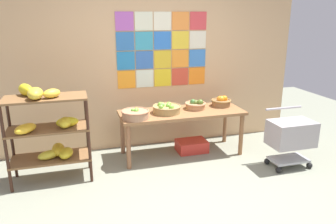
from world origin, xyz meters
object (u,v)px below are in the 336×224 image
(fruit_basket_back_left, at_px, (167,109))
(shopping_cart, at_px, (291,135))
(fruit_basket_left, at_px, (195,105))
(fruit_basket_back_right, at_px, (221,102))
(display_table, at_px, (182,116))
(fruit_basket_centre, at_px, (135,114))
(produce_crate_under_table, at_px, (192,146))
(banana_shelf_unit, at_px, (49,127))

(fruit_basket_back_left, relative_size, shopping_cart, 0.51)
(fruit_basket_left, distance_m, fruit_basket_back_right, 0.43)
(display_table, bearing_deg, shopping_cart, -32.37)
(fruit_basket_back_left, height_order, shopping_cart, fruit_basket_back_left)
(fruit_basket_back_right, xyz_separation_m, shopping_cart, (0.60, -0.89, -0.28))
(fruit_basket_left, height_order, fruit_basket_centre, same)
(fruit_basket_centre, bearing_deg, produce_crate_under_table, 12.87)
(fruit_basket_left, relative_size, fruit_basket_back_left, 0.77)
(display_table, bearing_deg, banana_shelf_unit, -170.19)
(fruit_basket_left, distance_m, produce_crate_under_table, 0.63)
(fruit_basket_centre, bearing_deg, display_table, 12.35)
(fruit_basket_centre, bearing_deg, shopping_cart, -18.23)
(display_table, xyz_separation_m, shopping_cart, (1.25, -0.79, -0.14))
(fruit_basket_left, distance_m, fruit_basket_back_left, 0.47)
(produce_crate_under_table, bearing_deg, shopping_cart, -38.09)
(fruit_basket_back_right, bearing_deg, display_table, -171.38)
(fruit_basket_centre, bearing_deg, fruit_basket_back_right, 10.55)
(shopping_cart, bearing_deg, fruit_basket_back_left, 165.85)
(fruit_basket_centre, height_order, shopping_cart, fruit_basket_centre)
(fruit_basket_left, relative_size, fruit_basket_centre, 0.83)
(produce_crate_under_table, bearing_deg, fruit_basket_back_right, 6.22)
(shopping_cart, bearing_deg, banana_shelf_unit, -175.70)
(banana_shelf_unit, bearing_deg, display_table, 9.81)
(fruit_basket_back_left, bearing_deg, banana_shelf_unit, -169.37)
(banana_shelf_unit, bearing_deg, fruit_basket_back_left, 10.63)
(produce_crate_under_table, bearing_deg, fruit_basket_left, 15.78)
(banana_shelf_unit, height_order, produce_crate_under_table, banana_shelf_unit)
(display_table, height_order, fruit_basket_left, fruit_basket_left)
(banana_shelf_unit, bearing_deg, produce_crate_under_table, 10.28)
(banana_shelf_unit, bearing_deg, fruit_basket_centre, 8.14)
(display_table, distance_m, produce_crate_under_table, 0.53)
(shopping_cart, bearing_deg, fruit_basket_back_right, 137.27)
(fruit_basket_left, relative_size, fruit_basket_back_right, 1.02)
(display_table, relative_size, shopping_cart, 2.27)
(fruit_basket_centre, distance_m, fruit_basket_back_right, 1.37)
(fruit_basket_centre, relative_size, produce_crate_under_table, 0.84)
(produce_crate_under_table, bearing_deg, display_table, -165.15)
(fruit_basket_left, xyz_separation_m, produce_crate_under_table, (-0.05, -0.01, -0.63))
(fruit_basket_left, bearing_deg, produce_crate_under_table, -164.22)
(banana_shelf_unit, xyz_separation_m, shopping_cart, (3.01, -0.49, -0.25))
(shopping_cart, bearing_deg, fruit_basket_left, 153.58)
(fruit_basket_left, bearing_deg, banana_shelf_unit, -169.57)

